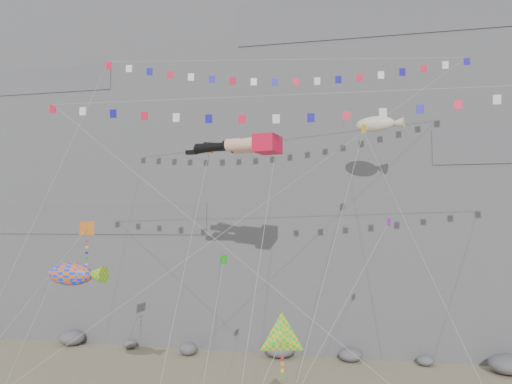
# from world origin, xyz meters

# --- Properties ---
(cliff) EXTENTS (80.00, 28.00, 50.00)m
(cliff) POSITION_xyz_m (0.00, 32.00, 25.00)
(cliff) COLOR slate
(cliff) RESTS_ON ground
(talus_boulders) EXTENTS (60.00, 3.00, 1.20)m
(talus_boulders) POSITION_xyz_m (0.00, 17.00, 0.60)
(talus_boulders) COLOR slate
(talus_boulders) RESTS_ON ground
(legs_kite) EXTENTS (6.69, 14.58, 20.98)m
(legs_kite) POSITION_xyz_m (-0.65, 5.95, 16.75)
(legs_kite) COLOR red
(legs_kite) RESTS_ON ground
(flag_banner_upper) EXTENTS (30.03, 15.16, 31.69)m
(flag_banner_upper) POSITION_xyz_m (1.71, 9.34, 23.55)
(flag_banner_upper) COLOR red
(flag_banner_upper) RESTS_ON ground
(flag_banner_lower) EXTENTS (32.14, 6.47, 22.71)m
(flag_banner_lower) POSITION_xyz_m (3.10, 3.85, 19.48)
(flag_banner_lower) COLOR red
(flag_banner_lower) RESTS_ON ground
(harlequin_kite) EXTENTS (5.71, 9.42, 14.75)m
(harlequin_kite) POSITION_xyz_m (-10.53, 3.36, 11.21)
(harlequin_kite) COLOR red
(harlequin_kite) RESTS_ON ground
(fish_windsock) EXTENTS (5.46, 3.70, 9.74)m
(fish_windsock) POSITION_xyz_m (-9.43, -0.08, 8.65)
(fish_windsock) COLOR #FF5D0D
(fish_windsock) RESTS_ON ground
(delta_kite) EXTENTS (3.71, 4.56, 8.17)m
(delta_kite) POSITION_xyz_m (3.44, -2.95, 6.24)
(delta_kite) COLOR #ECB40C
(delta_kite) RESTS_ON ground
(blimp_windsock) EXTENTS (8.21, 15.37, 24.56)m
(blimp_windsock) POSITION_xyz_m (8.18, 12.55, 19.12)
(blimp_windsock) COLOR beige
(blimp_windsock) RESTS_ON ground
(small_kite_a) EXTENTS (1.57, 13.51, 21.08)m
(small_kite_a) POSITION_xyz_m (-3.21, 6.59, 16.41)
(small_kite_a) COLOR orange
(small_kite_a) RESTS_ON ground
(small_kite_b) EXTENTS (7.33, 11.43, 17.25)m
(small_kite_b) POSITION_xyz_m (8.60, 5.43, 11.39)
(small_kite_b) COLOR purple
(small_kite_b) RESTS_ON ground
(small_kite_c) EXTENTS (1.94, 11.04, 14.00)m
(small_kite_c) POSITION_xyz_m (-1.17, 3.21, 9.24)
(small_kite_c) COLOR green
(small_kite_c) RESTS_ON ground
(small_kite_d) EXTENTS (4.92, 14.85, 23.30)m
(small_kite_d) POSITION_xyz_m (7.26, 8.10, 17.72)
(small_kite_d) COLOR #F5AF14
(small_kite_d) RESTS_ON ground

